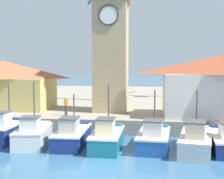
# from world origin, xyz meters

# --- Properties ---
(ground_plane) EXTENTS (300.00, 300.00, 0.00)m
(ground_plane) POSITION_xyz_m (0.00, 0.00, 0.00)
(ground_plane) COLOR #386689
(quay_wharf) EXTENTS (120.00, 40.00, 1.20)m
(quay_wharf) POSITION_xyz_m (0.00, 27.80, 0.60)
(quay_wharf) COLOR #9E937F
(quay_wharf) RESTS_ON ground
(fishing_boat_left_outer) EXTENTS (2.01, 4.22, 4.16)m
(fishing_boat_left_outer) POSITION_xyz_m (-7.71, 4.84, 0.81)
(fishing_boat_left_outer) COLOR navy
(fishing_boat_left_outer) RESTS_ON ground
(fishing_boat_left_inner) EXTENTS (2.52, 4.36, 4.44)m
(fishing_boat_left_inner) POSITION_xyz_m (-5.32, 3.97, 0.76)
(fishing_boat_left_inner) COLOR silver
(fishing_boat_left_inner) RESTS_ON ground
(fishing_boat_mid_left) EXTENTS (2.16, 5.11, 3.52)m
(fishing_boat_mid_left) POSITION_xyz_m (-2.62, 4.39, 0.71)
(fishing_boat_mid_left) COLOR navy
(fishing_boat_mid_left) RESTS_ON ground
(fishing_boat_center) EXTENTS (2.01, 4.73, 4.29)m
(fishing_boat_center) POSITION_xyz_m (-0.05, 3.78, 0.75)
(fishing_boat_center) COLOR #196B7F
(fishing_boat_center) RESTS_ON ground
(fishing_boat_mid_right) EXTENTS (2.42, 4.85, 3.91)m
(fishing_boat_mid_right) POSITION_xyz_m (3.04, 4.23, 0.70)
(fishing_boat_mid_right) COLOR #2356A8
(fishing_boat_mid_right) RESTS_ON ground
(fishing_boat_right_inner) EXTENTS (2.82, 5.50, 3.93)m
(fishing_boat_right_inner) POSITION_xyz_m (5.71, 3.69, 0.73)
(fishing_boat_right_inner) COLOR silver
(fishing_boat_right_inner) RESTS_ON ground
(clock_tower) EXTENTS (3.59, 3.59, 14.56)m
(clock_tower) POSITION_xyz_m (-1.00, 12.87, 8.04)
(clock_tower) COLOR tan
(clock_tower) RESTS_ON quay_wharf
(warehouse_left) EXTENTS (10.31, 5.54, 4.85)m
(warehouse_left) POSITION_xyz_m (-12.21, 13.34, 3.69)
(warehouse_left) COLOR tan
(warehouse_left) RESTS_ON quay_wharf
(port_crane_near) EXTENTS (6.20, 9.19, 17.86)m
(port_crane_near) POSITION_xyz_m (-1.80, 21.86, 7.55)
(port_crane_near) COLOR navy
(port_crane_near) RESTS_ON quay_wharf
(dock_worker_near_tower) EXTENTS (0.34, 0.22, 1.62)m
(dock_worker_near_tower) POSITION_xyz_m (-4.54, 9.73, 2.04)
(dock_worker_near_tower) COLOR #33333D
(dock_worker_near_tower) RESTS_ON quay_wharf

